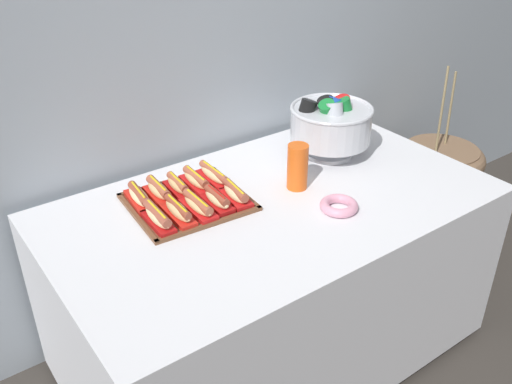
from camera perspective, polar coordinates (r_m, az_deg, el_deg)
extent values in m
plane|color=#38332D|center=(2.52, 1.49, -15.72)|extent=(10.00, 10.00, 0.00)
cube|color=#9EA8B2|center=(2.28, -7.01, 17.11)|extent=(6.00, 0.10, 2.60)
cube|color=silver|center=(2.25, 1.63, -8.68)|extent=(1.62, 0.93, 0.71)
cylinder|color=black|center=(2.72, 18.17, -12.80)|extent=(0.05, 0.05, 0.04)
cylinder|color=black|center=(2.52, -16.91, -16.79)|extent=(0.05, 0.05, 0.04)
cylinder|color=black|center=(3.05, 7.93, -6.01)|extent=(0.05, 0.05, 0.04)
cylinder|color=brown|center=(3.19, 17.57, -0.17)|extent=(0.37, 0.37, 0.54)
torus|color=brown|center=(3.30, 16.99, -3.42)|extent=(0.51, 0.51, 0.10)
torus|color=brown|center=(3.24, 17.28, -1.82)|extent=(0.54, 0.54, 0.10)
torus|color=brown|center=(3.19, 17.57, -0.17)|extent=(0.51, 0.51, 0.10)
torus|color=brown|center=(3.14, 17.87, 1.54)|extent=(0.48, 0.48, 0.10)
torus|color=brown|center=(3.09, 18.18, 3.31)|extent=(0.45, 0.45, 0.10)
cylinder|color=#937F56|center=(2.93, 18.25, 7.78)|extent=(0.03, 0.04, 0.44)
cylinder|color=#937F56|center=(3.05, 19.04, 7.96)|extent=(0.02, 0.02, 0.39)
cube|color=brown|center=(2.04, -6.88, -1.07)|extent=(0.43, 0.39, 0.01)
cube|color=brown|center=(1.90, -4.64, -3.18)|extent=(0.41, 0.05, 0.01)
cube|color=brown|center=(2.17, -8.86, 1.09)|extent=(0.41, 0.05, 0.01)
cube|color=brown|center=(1.98, -11.97, -2.42)|extent=(0.04, 0.36, 0.01)
cube|color=brown|center=(2.11, -2.14, 0.52)|extent=(0.04, 0.36, 0.01)
cube|color=#B21414|center=(1.92, -9.86, -3.04)|extent=(0.07, 0.18, 0.02)
ellipsoid|color=beige|center=(1.91, -9.92, -2.45)|extent=(0.05, 0.16, 0.04)
cylinder|color=#9E4C38|center=(1.90, -9.96, -2.12)|extent=(0.04, 0.16, 0.03)
cylinder|color=yellow|center=(1.89, -9.99, -1.75)|extent=(0.01, 0.14, 0.01)
cube|color=red|center=(1.94, -7.83, -2.42)|extent=(0.07, 0.18, 0.02)
ellipsoid|color=#E0BC7F|center=(1.93, -7.88, -1.81)|extent=(0.05, 0.16, 0.04)
cylinder|color=brown|center=(1.92, -7.91, -1.47)|extent=(0.03, 0.16, 0.03)
cylinder|color=yellow|center=(1.92, -7.94, -1.16)|extent=(0.01, 0.13, 0.01)
cube|color=red|center=(1.97, -5.86, -1.81)|extent=(0.07, 0.18, 0.02)
ellipsoid|color=#E0BC7F|center=(1.96, -5.89, -1.29)|extent=(0.06, 0.17, 0.04)
cylinder|color=#A8563D|center=(1.95, -5.91, -1.01)|extent=(0.04, 0.16, 0.03)
cylinder|color=yellow|center=(1.94, -5.93, -0.65)|extent=(0.01, 0.14, 0.01)
cube|color=#B21414|center=(2.00, -3.94, -1.22)|extent=(0.07, 0.16, 0.02)
ellipsoid|color=beige|center=(1.99, -3.96, -0.66)|extent=(0.06, 0.14, 0.04)
cylinder|color=brown|center=(1.98, -3.97, -0.35)|extent=(0.04, 0.13, 0.03)
cylinder|color=red|center=(1.97, -3.99, -0.01)|extent=(0.01, 0.11, 0.01)
cube|color=red|center=(2.03, -2.07, -0.64)|extent=(0.08, 0.16, 0.02)
ellipsoid|color=beige|center=(2.02, -2.08, -0.10)|extent=(0.07, 0.15, 0.04)
cylinder|color=#9E4C38|center=(2.01, -2.09, 0.20)|extent=(0.05, 0.15, 0.03)
cylinder|color=yellow|center=(2.00, -2.10, 0.55)|extent=(0.02, 0.13, 0.01)
cube|color=red|center=(2.05, -11.67, -0.88)|extent=(0.08, 0.18, 0.02)
ellipsoid|color=beige|center=(2.04, -11.72, -0.40)|extent=(0.07, 0.17, 0.04)
cylinder|color=brown|center=(2.04, -11.76, -0.14)|extent=(0.05, 0.15, 0.03)
cylinder|color=yellow|center=(2.03, -11.80, 0.19)|extent=(0.02, 0.13, 0.01)
cube|color=red|center=(2.07, -9.75, -0.32)|extent=(0.07, 0.16, 0.02)
ellipsoid|color=#E0BC7F|center=(2.06, -9.81, 0.22)|extent=(0.06, 0.15, 0.04)
cylinder|color=#A8563D|center=(2.06, -9.84, 0.52)|extent=(0.04, 0.15, 0.03)
cylinder|color=yellow|center=(2.05, -9.87, 0.87)|extent=(0.01, 0.13, 0.01)
cube|color=#B21414|center=(2.10, -7.88, 0.23)|extent=(0.07, 0.16, 0.02)
ellipsoid|color=tan|center=(2.09, -7.92, 0.74)|extent=(0.06, 0.14, 0.04)
cylinder|color=#A8563D|center=(2.08, -7.94, 1.02)|extent=(0.04, 0.14, 0.03)
cylinder|color=yellow|center=(2.08, -7.97, 1.32)|extent=(0.02, 0.11, 0.01)
cube|color=red|center=(2.13, -6.05, 0.76)|extent=(0.07, 0.17, 0.02)
ellipsoid|color=#E0BC7F|center=(2.11, -6.08, 1.27)|extent=(0.06, 0.16, 0.04)
cylinder|color=#A8563D|center=(2.11, -6.10, 1.55)|extent=(0.04, 0.15, 0.03)
cylinder|color=yellow|center=(2.10, -6.12, 1.88)|extent=(0.01, 0.13, 0.01)
cube|color=red|center=(2.15, -4.27, 1.27)|extent=(0.06, 0.18, 0.02)
ellipsoid|color=beige|center=(2.14, -4.29, 1.79)|extent=(0.05, 0.17, 0.04)
cylinder|color=#A8563D|center=(2.14, -4.30, 2.07)|extent=(0.03, 0.17, 0.03)
cylinder|color=yellow|center=(2.13, -4.31, 2.37)|extent=(0.01, 0.15, 0.01)
cylinder|color=silver|center=(2.39, 7.36, 3.94)|extent=(0.20, 0.20, 0.02)
cone|color=silver|center=(2.37, 7.41, 4.68)|extent=(0.07, 0.07, 0.05)
cylinder|color=silver|center=(2.33, 7.56, 6.77)|extent=(0.33, 0.33, 0.14)
torus|color=silver|center=(2.31, 7.68, 8.34)|extent=(0.34, 0.34, 0.02)
cylinder|color=red|center=(2.35, 8.87, 8.13)|extent=(0.12, 0.09, 0.15)
cylinder|color=#1E47B2|center=(2.32, 7.67, 7.98)|extent=(0.13, 0.10, 0.15)
cylinder|color=black|center=(2.33, 7.31, 8.06)|extent=(0.12, 0.09, 0.14)
cylinder|color=black|center=(2.29, 5.01, 7.77)|extent=(0.13, 0.09, 0.15)
cylinder|color=#197A33|center=(2.30, 7.44, 7.72)|extent=(0.14, 0.10, 0.15)
cylinder|color=#B7BCC6|center=(2.27, 7.99, 7.35)|extent=(0.10, 0.12, 0.15)
cylinder|color=#197A33|center=(2.32, 8.99, 7.87)|extent=(0.11, 0.10, 0.14)
cylinder|color=#EA5B19|center=(2.10, 4.19, 2.00)|extent=(0.08, 0.08, 0.13)
cylinder|color=#EA5B19|center=(2.09, 4.22, 2.56)|extent=(0.08, 0.08, 0.13)
cylinder|color=#EA5B19|center=(2.08, 4.24, 3.13)|extent=(0.08, 0.08, 0.13)
torus|color=pink|center=(2.00, 8.38, -1.38)|extent=(0.14, 0.14, 0.03)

